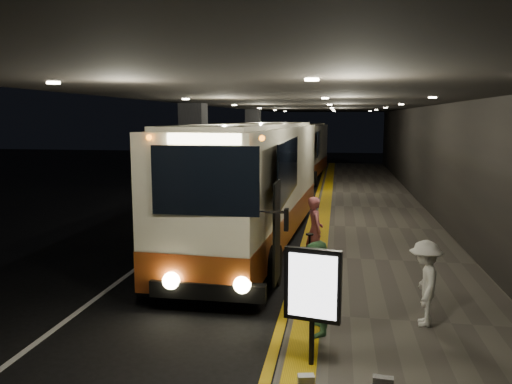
% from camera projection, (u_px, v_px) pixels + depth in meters
% --- Properties ---
extents(ground, '(90.00, 90.00, 0.00)m').
position_uv_depth(ground, '(207.00, 267.00, 13.20)').
color(ground, black).
extents(lane_line_white, '(0.12, 50.00, 0.01)m').
position_uv_depth(lane_line_white, '(195.00, 225.00, 18.36)').
color(lane_line_white, silver).
rests_on(lane_line_white, ground).
extents(kerb_stripe_yellow, '(0.18, 50.00, 0.01)m').
position_uv_depth(kerb_stripe_yellow, '(308.00, 229.00, 17.70)').
color(kerb_stripe_yellow, gold).
rests_on(kerb_stripe_yellow, ground).
extents(sidewalk, '(4.50, 50.00, 0.15)m').
position_uv_depth(sidewalk, '(377.00, 229.00, 17.30)').
color(sidewalk, '#514C44').
rests_on(sidewalk, ground).
extents(tactile_strip, '(0.50, 50.00, 0.01)m').
position_uv_depth(tactile_strip, '(322.00, 225.00, 17.59)').
color(tactile_strip, gold).
rests_on(tactile_strip, sidewalk).
extents(terminal_wall, '(0.10, 50.00, 6.00)m').
position_uv_depth(terminal_wall, '(450.00, 146.00, 16.51)').
color(terminal_wall, black).
rests_on(terminal_wall, ground).
extents(support_columns, '(0.80, 24.80, 4.40)m').
position_uv_depth(support_columns, '(194.00, 168.00, 17.02)').
color(support_columns, black).
rests_on(support_columns, ground).
extents(canopy, '(9.00, 50.00, 0.40)m').
position_uv_depth(canopy, '(314.00, 97.00, 17.00)').
color(canopy, black).
rests_on(canopy, support_columns).
extents(coach_main, '(3.06, 11.75, 3.63)m').
position_uv_depth(coach_main, '(255.00, 190.00, 15.21)').
color(coach_main, '#EBE3C5').
rests_on(coach_main, ground).
extents(coach_second, '(3.00, 11.05, 3.43)m').
position_uv_depth(coach_second, '(302.00, 154.00, 31.68)').
color(coach_second, '#EBE3C5').
rests_on(coach_second, ground).
extents(passenger_boarding, '(0.58, 0.73, 1.75)m').
position_uv_depth(passenger_boarding, '(315.00, 230.00, 12.90)').
color(passenger_boarding, '#AD5055').
rests_on(passenger_boarding, sidewalk).
extents(passenger_waiting_green, '(0.50, 0.81, 1.66)m').
position_uv_depth(passenger_waiting_green, '(316.00, 288.00, 8.64)').
color(passenger_waiting_green, '#447A49').
rests_on(passenger_waiting_green, sidewalk).
extents(passenger_waiting_white, '(0.58, 1.06, 1.57)m').
position_uv_depth(passenger_waiting_white, '(425.00, 283.00, 9.06)').
color(passenger_waiting_white, silver).
rests_on(passenger_waiting_white, sidewalk).
extents(info_sign, '(0.87, 0.28, 1.84)m').
position_uv_depth(info_sign, '(312.00, 288.00, 7.47)').
color(info_sign, black).
rests_on(info_sign, sidewalk).
extents(stanchion_post, '(0.05, 0.05, 1.12)m').
position_uv_depth(stanchion_post, '(309.00, 258.00, 11.46)').
color(stanchion_post, black).
rests_on(stanchion_post, sidewalk).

